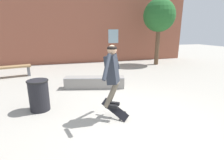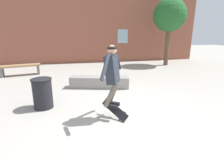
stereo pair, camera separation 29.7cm
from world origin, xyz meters
TOP-DOWN VIEW (x-y plane):
  - ground_plane at (0.00, 0.00)m, footprint 40.00×40.00m
  - building_backdrop at (0.00, 8.39)m, footprint 15.40×0.52m
  - tree_right at (4.31, 6.31)m, footprint 1.90×1.90m
  - park_bench at (-3.76, 5.32)m, footprint 1.83×0.77m
  - skate_ledge at (-0.35, 2.70)m, footprint 2.22×0.95m
  - trash_bin at (-2.11, 1.25)m, footprint 0.55×0.55m
  - skater at (-0.39, 0.27)m, footprint 0.74×1.11m
  - skateboard_flipping at (-0.32, 0.28)m, footprint 0.54×0.62m

SIDE VIEW (x-z plane):
  - ground_plane at x=0.00m, z-range 0.00..0.00m
  - skateboard_flipping at x=-0.32m, z-range -0.01..0.43m
  - skate_ledge at x=-0.35m, z-range 0.00..0.43m
  - park_bench at x=-3.76m, z-range 0.12..0.63m
  - trash_bin at x=-2.11m, z-range 0.02..0.85m
  - skater at x=-0.39m, z-range 0.44..1.89m
  - building_backdrop at x=0.00m, z-range -0.47..5.31m
  - tree_right at x=4.31m, z-range 0.96..4.85m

